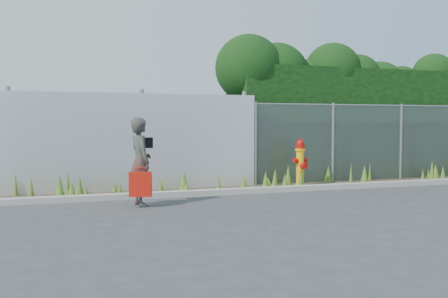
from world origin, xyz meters
TOP-DOWN VIEW (x-y plane):
  - ground at (0.00, 0.00)m, footprint 80.00×80.00m
  - curb at (0.00, 1.80)m, footprint 16.00×0.22m
  - weed_strip at (0.84, 2.42)m, footprint 16.00×1.34m
  - corrugated_fence at (-3.25, 3.01)m, footprint 8.50×0.21m
  - chainlink_fence at (4.25, 3.00)m, footprint 6.50×0.07m
  - hedge at (4.12, 4.02)m, footprint 7.83×1.91m
  - fire_hydrant at (1.99, 2.46)m, footprint 0.39×0.35m
  - woman at (-2.09, 0.92)m, footprint 0.48×0.65m
  - red_tote_bag at (-2.13, 0.72)m, footprint 0.40×0.15m
  - black_shoulder_bag at (-1.97, 1.07)m, footprint 0.27×0.11m

SIDE VIEW (x-z plane):
  - ground at x=0.00m, z-range 0.00..0.00m
  - curb at x=0.00m, z-range 0.00..0.12m
  - weed_strip at x=0.84m, z-range -0.12..0.41m
  - red_tote_bag at x=-2.13m, z-range 0.16..0.69m
  - fire_hydrant at x=1.99m, z-range -0.02..1.15m
  - woman at x=-2.09m, z-range 0.00..1.64m
  - chainlink_fence at x=4.25m, z-range 0.01..2.06m
  - corrugated_fence at x=-3.25m, z-range -0.05..2.25m
  - black_shoulder_bag at x=-1.97m, z-range 1.06..1.26m
  - hedge at x=4.12m, z-range 0.14..3.99m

